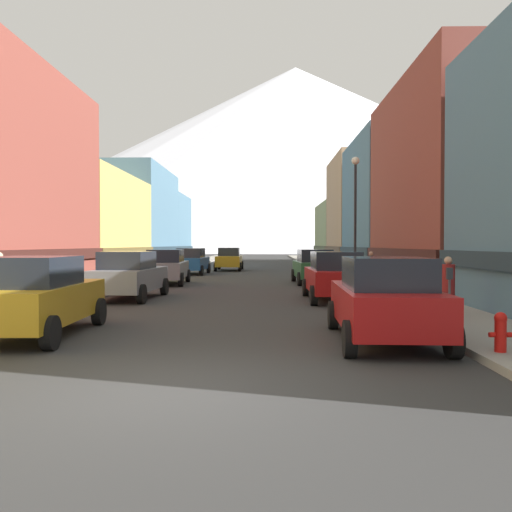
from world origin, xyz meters
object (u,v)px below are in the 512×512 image
at_px(car_left_0, 35,296).
at_px(fire_hydrant_near, 501,331).
at_px(car_left_3, 192,261).
at_px(pedestrian_1, 371,269).
at_px(car_left_2, 166,267).
at_px(pedestrian_0, 448,288).
at_px(car_right_2, 314,266).
at_px(parking_meter_near, 449,287).
at_px(car_driving_0, 229,259).
at_px(car_left_1, 129,275).
at_px(car_right_0, 385,299).
at_px(car_right_1, 335,276).
at_px(potted_plant_0, 399,280).
at_px(streetlamp_right, 355,202).

distance_m(car_left_0, fire_hydrant_near, 9.53).
relative_size(car_left_3, pedestrian_1, 2.87).
xyz_separation_m(car_left_2, pedestrian_0, (10.05, -12.71, -0.03)).
distance_m(car_right_2, fire_hydrant_near, 18.55).
relative_size(car_left_0, parking_meter_near, 3.35).
xyz_separation_m(car_driving_0, parking_meter_near, (7.35, -28.89, 0.11)).
bearing_deg(car_left_1, car_right_0, -48.82).
xyz_separation_m(car_right_1, car_right_2, (0.00, 8.46, 0.00)).
bearing_deg(car_left_0, car_right_0, -4.04).
relative_size(fire_hydrant_near, pedestrian_1, 0.45).
bearing_deg(car_right_1, fire_hydrant_near, -80.64).
bearing_deg(car_left_3, car_right_2, -48.52).
distance_m(fire_hydrant_near, pedestrian_1, 15.95).
bearing_deg(parking_meter_near, car_left_2, 123.73).
bearing_deg(car_driving_0, car_left_0, -94.17).
height_order(car_left_3, fire_hydrant_near, car_left_3).
height_order(car_left_3, car_right_0, same).
distance_m(car_right_1, car_right_2, 8.46).
relative_size(potted_plant_0, pedestrian_1, 0.49).
height_order(car_left_0, pedestrian_0, car_left_0).
height_order(car_left_2, pedestrian_1, car_left_2).
bearing_deg(car_left_2, car_right_2, 4.63).
bearing_deg(potted_plant_0, car_right_1, -132.18).
relative_size(car_left_1, car_left_2, 1.00).
height_order(car_left_1, potted_plant_0, car_left_1).
height_order(car_right_0, fire_hydrant_near, car_right_0).
bearing_deg(car_driving_0, pedestrian_0, -73.96).
bearing_deg(fire_hydrant_near, car_right_1, 99.36).
distance_m(fire_hydrant_near, parking_meter_near, 3.60).
height_order(car_left_3, streetlamp_right, streetlamp_right).
height_order(pedestrian_0, streetlamp_right, streetlamp_right).
distance_m(pedestrian_0, streetlamp_right, 10.39).
height_order(car_right_2, potted_plant_0, car_right_2).
bearing_deg(car_driving_0, car_right_2, -68.86).
bearing_deg(car_driving_0, car_left_3, -112.29).
bearing_deg(potted_plant_0, fire_hydrant_near, -96.53).
relative_size(parking_meter_near, pedestrian_1, 0.85).
height_order(car_left_0, car_left_1, same).
relative_size(car_left_3, streetlamp_right, 0.76).
bearing_deg(car_left_3, car_left_1, -90.00).
bearing_deg(pedestrian_0, potted_plant_0, 84.90).
bearing_deg(car_right_2, car_left_0, -115.13).
relative_size(car_left_1, parking_meter_near, 3.37).
xyz_separation_m(car_left_3, parking_meter_near, (9.55, -23.52, 0.11)).
height_order(car_right_2, car_driving_0, same).
distance_m(fire_hydrant_near, streetlamp_right, 15.41).
xyz_separation_m(car_left_0, fire_hydrant_near, (9.25, -2.27, -0.37)).
xyz_separation_m(car_left_2, fire_hydrant_near, (9.25, -17.86, -0.37)).
bearing_deg(car_left_1, fire_hydrant_near, -48.39).
distance_m(car_left_0, streetlamp_right, 15.99).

